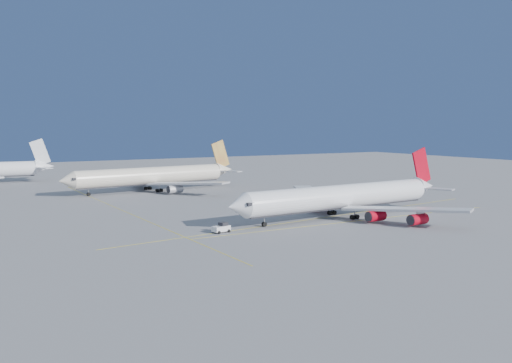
% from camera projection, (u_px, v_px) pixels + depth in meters
% --- Properties ---
extents(ground, '(500.00, 500.00, 0.00)m').
position_uv_depth(ground, '(308.00, 215.00, 149.78)').
color(ground, slate).
rests_on(ground, ground).
extents(taxiway_lines, '(118.86, 140.00, 0.02)m').
position_uv_depth(taxiway_lines, '(248.00, 216.00, 147.82)').
color(taxiway_lines, '#D9C60C').
rests_on(taxiway_lines, ground).
extents(airliner_virgin, '(69.80, 62.56, 17.21)m').
position_uv_depth(airliner_virgin, '(345.00, 197.00, 145.83)').
color(airliner_virgin, white).
rests_on(airliner_virgin, ground).
extents(airliner_etihad, '(68.04, 62.40, 17.76)m').
position_uv_depth(airliner_etihad, '(154.00, 176.00, 202.99)').
color(airliner_etihad, beige).
rests_on(airliner_etihad, ground).
extents(pushback_tug, '(4.25, 3.06, 2.21)m').
position_uv_depth(pushback_tug, '(221.00, 228.00, 125.00)').
color(pushback_tug, white).
rests_on(pushback_tug, ground).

